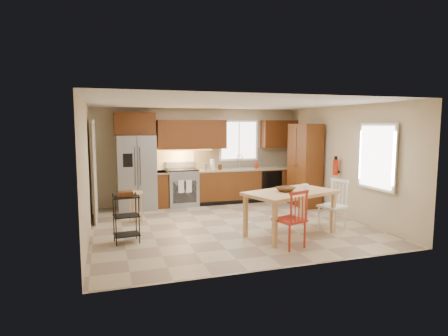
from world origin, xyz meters
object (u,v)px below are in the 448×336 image
at_px(pantry, 305,165).
at_px(fire_extinguisher, 336,167).
at_px(range_stove, 182,188).
at_px(table_bowl, 286,192).
at_px(chair_red, 290,219).
at_px(chair_white, 332,205).
at_px(utility_cart, 126,218).
at_px(bar_stool, 135,207).
at_px(table_jar, 305,188).
at_px(soap_bottle, 257,165).
at_px(dining_table, 290,213).
at_px(refrigerator, 137,172).

distance_m(pantry, fire_extinguisher, 1.07).
height_order(range_stove, table_bowl, range_stove).
relative_size(pantry, fire_extinguisher, 5.83).
bearing_deg(chair_red, fire_extinguisher, 22.92).
height_order(chair_white, utility_cart, chair_white).
height_order(pantry, bar_stool, pantry).
height_order(fire_extinguisher, chair_white, fire_extinguisher).
distance_m(table_bowl, table_jar, 0.49).
xyz_separation_m(soap_bottle, utility_cart, (-3.59, -2.66, -0.56)).
bearing_deg(chair_white, table_bowl, 74.95).
height_order(soap_bottle, utility_cart, soap_bottle).
relative_size(chair_red, utility_cart, 1.14).
xyz_separation_m(bar_stool, utility_cart, (-0.26, -1.38, 0.10)).
distance_m(bar_stool, utility_cart, 1.41).
xyz_separation_m(soap_bottle, fire_extinguisher, (1.15, -1.95, 0.10)).
distance_m(table_jar, utility_cart, 3.39).
bearing_deg(fire_extinguisher, utility_cart, -171.53).
distance_m(range_stove, chair_white, 3.94).
distance_m(chair_red, table_bowl, 0.77).
distance_m(chair_white, bar_stool, 4.08).
distance_m(dining_table, chair_white, 0.96).
bearing_deg(dining_table, fire_extinguisher, 15.72).
height_order(chair_white, table_bowl, chair_white).
bearing_deg(bar_stool, dining_table, -22.45).
distance_m(fire_extinguisher, chair_white, 1.51).
distance_m(range_stove, pantry, 3.19).
bearing_deg(utility_cart, refrigerator, 75.73).
height_order(chair_red, table_bowl, chair_red).
bearing_deg(utility_cart, chair_white, -11.62).
relative_size(fire_extinguisher, bar_stool, 0.55).
distance_m(pantry, chair_white, 2.32).
xyz_separation_m(refrigerator, utility_cart, (-0.41, -2.68, -0.48)).
bearing_deg(refrigerator, bar_stool, -96.23).
bearing_deg(fire_extinguisher, table_jar, -142.72).
bearing_deg(chair_red, refrigerator, 102.57).
relative_size(table_jar, bar_stool, 0.24).
height_order(pantry, table_bowl, pantry).
relative_size(range_stove, pantry, 0.44).
bearing_deg(soap_bottle, utility_cart, -143.48).
xyz_separation_m(chair_white, table_bowl, (-1.06, -0.05, 0.34)).
height_order(fire_extinguisher, table_bowl, fire_extinguisher).
bearing_deg(range_stove, table_jar, -60.00).
xyz_separation_m(pantry, utility_cart, (-4.54, -1.76, -0.62)).
distance_m(chair_red, chair_white, 1.48).
bearing_deg(chair_red, range_stove, 87.74).
bearing_deg(chair_red, table_bowl, 51.61).
relative_size(fire_extinguisher, dining_table, 0.21).
relative_size(refrigerator, bar_stool, 2.76).
bearing_deg(dining_table, soap_bottle, 61.12).
bearing_deg(soap_bottle, table_bowl, -102.96).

